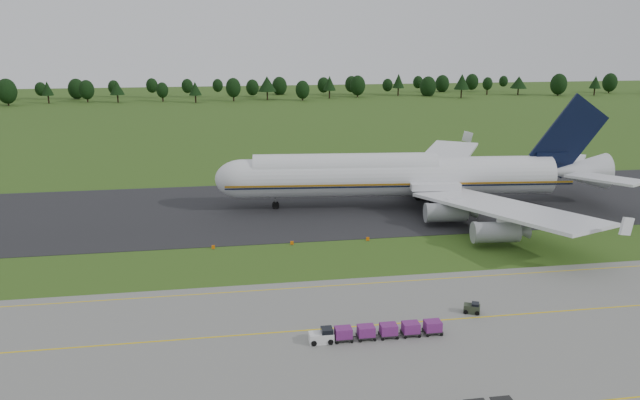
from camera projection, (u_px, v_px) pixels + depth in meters
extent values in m
plane|color=#2F5018|center=(317.00, 260.00, 91.90)|extent=(600.00, 600.00, 0.00)
cube|color=slate|center=(372.00, 385.00, 59.51)|extent=(300.00, 52.00, 0.06)
cube|color=black|center=(294.00, 208.00, 118.55)|extent=(300.00, 40.00, 0.08)
cube|color=yellow|center=(347.00, 327.00, 70.93)|extent=(300.00, 0.25, 0.01)
cube|color=yellow|center=(328.00, 286.00, 82.36)|extent=(120.00, 0.20, 0.01)
cylinder|color=black|center=(8.00, 101.00, 278.56)|extent=(0.70, 0.70, 4.20)
sphere|color=black|center=(7.00, 91.00, 277.43)|extent=(8.62, 8.62, 8.62)
cylinder|color=black|center=(49.00, 99.00, 287.39)|extent=(0.70, 0.70, 3.63)
cone|color=black|center=(47.00, 88.00, 286.06)|extent=(5.30, 5.30, 6.46)
cylinder|color=black|center=(87.00, 98.00, 291.60)|extent=(0.70, 0.70, 3.81)
sphere|color=black|center=(87.00, 90.00, 290.56)|extent=(6.96, 6.96, 6.96)
cylinder|color=black|center=(118.00, 99.00, 290.84)|extent=(0.70, 0.70, 3.62)
cone|color=black|center=(117.00, 88.00, 289.51)|extent=(6.69, 6.69, 6.43)
cylinder|color=black|center=(163.00, 98.00, 294.30)|extent=(0.70, 0.70, 3.53)
sphere|color=black|center=(162.00, 90.00, 293.34)|extent=(5.61, 5.61, 5.61)
cylinder|color=black|center=(196.00, 99.00, 290.01)|extent=(0.70, 0.70, 3.46)
cone|color=black|center=(195.00, 89.00, 288.74)|extent=(5.94, 5.94, 6.15)
cylinder|color=black|center=(234.00, 97.00, 295.82)|extent=(0.70, 0.70, 4.19)
sphere|color=black|center=(233.00, 88.00, 294.68)|extent=(7.05, 7.05, 7.05)
cylinder|color=black|center=(267.00, 96.00, 301.88)|extent=(0.70, 0.70, 4.07)
cone|color=black|center=(267.00, 84.00, 300.39)|extent=(8.84, 8.84, 7.24)
cylinder|color=black|center=(303.00, 97.00, 299.01)|extent=(0.70, 0.70, 3.36)
sphere|color=black|center=(303.00, 90.00, 298.10)|extent=(6.72, 6.72, 6.72)
cylinder|color=black|center=(329.00, 94.00, 308.22)|extent=(0.70, 0.70, 3.95)
cone|color=black|center=(330.00, 83.00, 306.77)|extent=(6.30, 6.30, 7.01)
cylinder|color=black|center=(357.00, 93.00, 313.65)|extent=(0.70, 0.70, 3.84)
sphere|color=black|center=(358.00, 85.00, 312.61)|extent=(7.69, 7.69, 7.69)
cylinder|color=black|center=(398.00, 92.00, 320.46)|extent=(0.70, 0.70, 4.02)
cone|color=black|center=(398.00, 81.00, 318.99)|extent=(6.02, 6.02, 7.15)
cylinder|color=black|center=(428.00, 93.00, 320.49)|extent=(0.70, 0.70, 2.98)
sphere|color=black|center=(428.00, 87.00, 319.68)|extent=(8.23, 8.23, 8.23)
cylinder|color=black|center=(461.00, 94.00, 310.27)|extent=(0.70, 0.70, 4.25)
cone|color=black|center=(462.00, 82.00, 308.71)|extent=(7.62, 7.62, 7.56)
cylinder|color=black|center=(487.00, 91.00, 325.43)|extent=(0.70, 0.70, 3.79)
sphere|color=black|center=(488.00, 84.00, 324.41)|extent=(5.11, 5.11, 5.11)
cylinder|color=black|center=(518.00, 92.00, 324.52)|extent=(0.70, 0.70, 3.47)
cone|color=black|center=(519.00, 82.00, 323.25)|extent=(8.43, 8.43, 6.16)
cylinder|color=black|center=(558.00, 92.00, 321.56)|extent=(0.70, 0.70, 3.80)
sphere|color=black|center=(559.00, 84.00, 320.53)|extent=(8.33, 8.33, 8.33)
cylinder|color=black|center=(594.00, 92.00, 322.09)|extent=(0.70, 0.70, 3.63)
cone|color=black|center=(595.00, 82.00, 320.76)|extent=(5.79, 5.79, 6.46)
cylinder|color=black|center=(609.00, 90.00, 333.88)|extent=(0.70, 0.70, 3.70)
sphere|color=black|center=(610.00, 82.00, 332.88)|extent=(7.61, 7.61, 7.61)
cylinder|color=silver|center=(398.00, 177.00, 118.13)|extent=(59.24, 12.80, 7.30)
cylinder|color=silver|center=(345.00, 169.00, 117.04)|extent=(34.86, 8.91, 5.69)
sphere|color=silver|center=(242.00, 179.00, 116.27)|extent=(7.30, 7.30, 7.30)
cone|color=silver|center=(578.00, 171.00, 120.21)|extent=(11.76, 7.95, 6.94)
cube|color=#BC7D1C|center=(402.00, 184.00, 114.76)|extent=(64.62, 6.17, 0.35)
cube|color=silver|center=(504.00, 208.00, 100.59)|extent=(21.62, 35.84, 0.56)
cube|color=silver|center=(443.00, 160.00, 137.88)|extent=(26.62, 34.71, 0.56)
cylinder|color=gray|center=(446.00, 212.00, 107.12)|extent=(7.37, 3.90, 3.24)
cylinder|color=gray|center=(496.00, 232.00, 96.70)|extent=(7.37, 3.90, 3.24)
cylinder|color=gray|center=(415.00, 178.00, 131.72)|extent=(7.37, 3.90, 3.24)
cylinder|color=gray|center=(425.00, 167.00, 142.77)|extent=(7.37, 3.90, 3.24)
cube|color=black|center=(569.00, 136.00, 118.25)|extent=(14.77, 1.95, 16.28)
cube|color=silver|center=(605.00, 179.00, 112.91)|extent=(10.89, 14.28, 0.46)
cube|color=silver|center=(568.00, 162.00, 127.55)|extent=(12.44, 13.86, 0.46)
cylinder|color=slate|center=(276.00, 203.00, 117.91)|extent=(0.37, 0.37, 2.23)
cylinder|color=black|center=(276.00, 205.00, 118.03)|extent=(1.40, 1.03, 1.32)
cylinder|color=slate|center=(434.00, 207.00, 115.38)|extent=(0.37, 0.37, 2.23)
cylinder|color=black|center=(434.00, 209.00, 115.50)|extent=(1.40, 1.03, 1.32)
cylinder|color=slate|center=(423.00, 194.00, 124.17)|extent=(0.37, 0.37, 2.23)
cylinder|color=black|center=(423.00, 196.00, 124.29)|extent=(1.40, 1.03, 1.32)
cube|color=white|center=(321.00, 337.00, 67.38)|extent=(2.63, 1.42, 1.11)
cylinder|color=black|center=(314.00, 343.00, 66.63)|extent=(0.61, 0.22, 0.61)
cube|color=black|center=(343.00, 337.00, 67.81)|extent=(2.03, 1.52, 0.12)
cube|color=#662067|center=(343.00, 332.00, 67.65)|extent=(1.82, 1.42, 1.11)
cylinder|color=black|center=(337.00, 343.00, 67.06)|extent=(0.34, 0.15, 0.34)
cube|color=black|center=(366.00, 336.00, 68.20)|extent=(2.03, 1.52, 0.12)
cube|color=#662067|center=(366.00, 331.00, 68.04)|extent=(1.82, 1.42, 1.11)
cylinder|color=black|center=(360.00, 341.00, 67.45)|extent=(0.34, 0.15, 0.34)
cube|color=black|center=(388.00, 334.00, 68.59)|extent=(2.03, 1.52, 0.12)
cube|color=#662067|center=(389.00, 329.00, 68.43)|extent=(1.82, 1.42, 1.11)
cylinder|color=black|center=(383.00, 339.00, 67.84)|extent=(0.34, 0.15, 0.34)
cube|color=black|center=(411.00, 332.00, 68.98)|extent=(2.03, 1.52, 0.12)
cube|color=#662067|center=(411.00, 327.00, 68.82)|extent=(1.82, 1.42, 1.11)
cylinder|color=black|center=(405.00, 337.00, 68.22)|extent=(0.34, 0.15, 0.34)
cube|color=black|center=(432.00, 331.00, 69.37)|extent=(2.03, 1.52, 0.12)
cube|color=#662067|center=(433.00, 326.00, 69.21)|extent=(1.82, 1.42, 1.11)
cylinder|color=black|center=(427.00, 336.00, 68.61)|extent=(0.34, 0.15, 0.34)
cylinder|color=black|center=(321.00, 340.00, 67.45)|extent=(0.61, 0.22, 0.61)
cube|color=#2D3626|center=(472.00, 309.00, 74.43)|extent=(2.18, 1.81, 1.03)
cylinder|color=black|center=(468.00, 313.00, 73.86)|extent=(0.53, 0.19, 0.53)
cylinder|color=black|center=(475.00, 308.00, 75.14)|extent=(0.53, 0.19, 0.53)
cube|color=#E16307|center=(213.00, 247.00, 96.39)|extent=(0.50, 0.12, 0.60)
cube|color=black|center=(213.00, 249.00, 96.46)|extent=(0.30, 0.30, 0.04)
cube|color=#E16307|center=(292.00, 243.00, 98.28)|extent=(0.50, 0.12, 0.60)
cube|color=black|center=(292.00, 245.00, 98.35)|extent=(0.30, 0.30, 0.04)
cube|color=#E16307|center=(368.00, 239.00, 100.16)|extent=(0.50, 0.12, 0.60)
cube|color=black|center=(368.00, 241.00, 100.23)|extent=(0.30, 0.30, 0.04)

